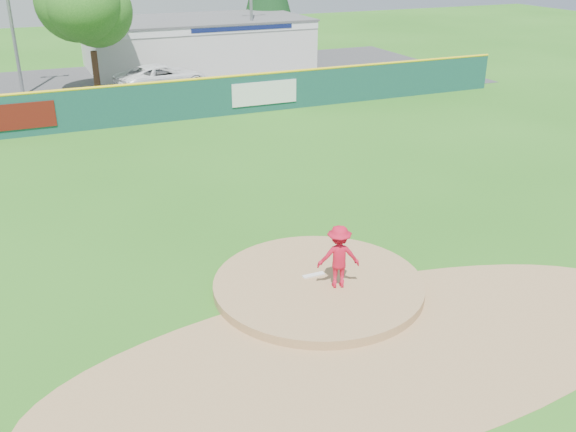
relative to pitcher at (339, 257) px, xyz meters
name	(u,v)px	position (x,y,z in m)	size (l,w,h in m)	color
ground	(318,289)	(-0.35, 0.42, -1.09)	(120.00, 120.00, 0.00)	#286B19
pitchers_mound	(318,289)	(-0.35, 0.42, -1.09)	(5.50, 5.50, 0.50)	#9E774C
pitching_rubber	(313,275)	(-0.35, 0.72, -0.82)	(0.60, 0.15, 0.04)	white
infield_dirt_arc	(377,351)	(-0.35, -2.58, -1.08)	(15.40, 15.40, 0.01)	#9E774C
parking_lot	(127,87)	(-0.35, 27.42, -1.08)	(44.00, 16.00, 0.02)	#38383A
pitcher	(339,257)	(0.00, 0.00, 0.00)	(1.08, 0.62, 1.67)	red
van	(162,77)	(1.46, 25.61, -0.29)	(2.58, 5.59, 1.55)	white
pool_building_grp	(197,42)	(5.65, 32.41, 0.58)	(15.20, 8.20, 3.31)	silver
fence_banners	(148,104)	(-0.91, 18.34, -0.09)	(15.84, 0.04, 1.20)	#5A130C
outfield_fence	(159,101)	(-0.35, 18.42, 0.00)	(40.00, 0.14, 2.07)	#14443D
deciduous_tree	(89,15)	(-2.35, 25.42, 3.47)	(5.60, 5.60, 7.36)	#382314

